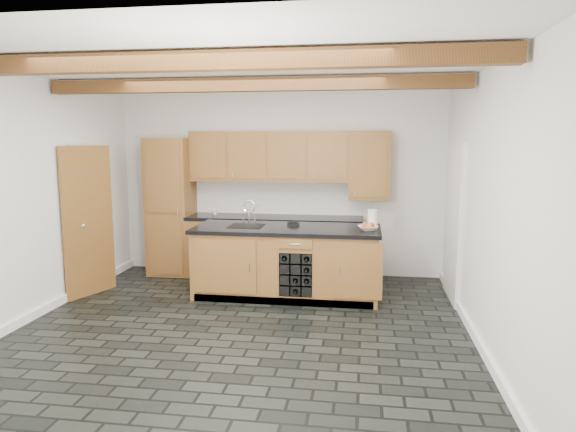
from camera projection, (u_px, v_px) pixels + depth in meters
The scene contains 10 objects.
ground at pixel (242, 328), 5.70m from camera, with size 5.00×5.00×0.00m, color black.
room_shell at pixel (244, 187), 6.00m from camera, with size 5.01×5.00×5.00m.
back_cabinetry at pixel (252, 212), 7.80m from camera, with size 3.65×0.62×2.20m.
island at pixel (287, 262), 6.84m from camera, with size 2.48×0.96×0.93m.
faucet at pixel (247, 223), 6.90m from camera, with size 0.45×0.40×0.34m.
kitchen_scale at pixel (293, 223), 6.93m from camera, with size 0.17×0.11×0.05m.
fruit_bowl at pixel (368, 228), 6.53m from camera, with size 0.25×0.25×0.06m, color silver.
fruit_cluster at pixel (368, 226), 6.52m from camera, with size 0.16×0.17×0.07m.
paper_towel at pixel (373, 219), 6.64m from camera, with size 0.13×0.13×0.25m, color white.
mug at pixel (215, 212), 7.91m from camera, with size 0.09×0.09×0.08m, color white.
Camera 1 is at (1.31, -5.32, 2.07)m, focal length 32.00 mm.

